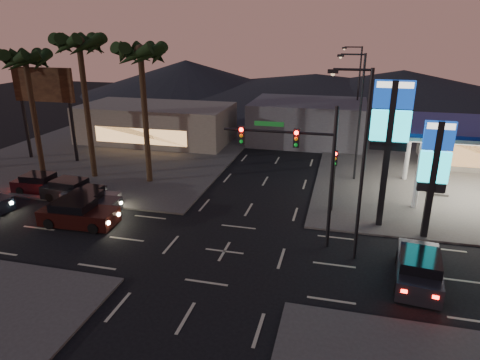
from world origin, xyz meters
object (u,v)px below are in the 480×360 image
(pylon_sign_short, at_px, (435,163))
(suv_station, at_px, (419,269))
(car_lane_a_front, at_px, (88,203))
(car_lane_a_mid, at_px, (78,214))
(traffic_signal_mast, at_px, (300,156))
(car_lane_b_rear, at_px, (42,184))
(car_lane_b_front, at_px, (90,197))
(car_lane_b_mid, at_px, (73,190))
(pylon_sign_tall, at_px, (390,126))

(pylon_sign_short, height_order, suv_station, pylon_sign_short)
(pylon_sign_short, relative_size, suv_station, 1.42)
(car_lane_a_front, xyz_separation_m, car_lane_a_mid, (0.56, -2.03, 0.11))
(traffic_signal_mast, relative_size, car_lane_a_front, 1.89)
(car_lane_a_mid, height_order, car_lane_b_rear, car_lane_a_mid)
(car_lane_a_front, bearing_deg, car_lane_b_front, 117.54)
(car_lane_b_mid, distance_m, car_lane_b_rear, 3.22)
(car_lane_b_mid, bearing_deg, car_lane_a_front, -35.24)
(pylon_sign_tall, bearing_deg, car_lane_a_front, -172.76)
(car_lane_a_front, relative_size, car_lane_b_mid, 0.90)
(car_lane_a_front, height_order, car_lane_b_rear, car_lane_b_rear)
(car_lane_a_front, bearing_deg, car_lane_b_rear, 156.71)
(car_lane_b_mid, bearing_deg, suv_station, -13.22)
(car_lane_b_front, xyz_separation_m, suv_station, (20.96, -4.73, 0.13))
(car_lane_a_mid, relative_size, car_lane_b_rear, 1.11)
(pylon_sign_short, bearing_deg, car_lane_a_mid, -170.67)
(suv_station, bearing_deg, traffic_signal_mast, 157.38)
(traffic_signal_mast, bearing_deg, suv_station, -22.62)
(car_lane_b_front, distance_m, car_lane_b_rear, 5.10)
(car_lane_a_mid, bearing_deg, suv_station, -4.83)
(pylon_sign_tall, bearing_deg, car_lane_b_mid, -177.93)
(traffic_signal_mast, relative_size, car_lane_a_mid, 1.62)
(car_lane_b_mid, relative_size, suv_station, 0.95)
(car_lane_a_front, relative_size, suv_station, 0.86)
(car_lane_a_front, xyz_separation_m, car_lane_b_front, (-0.54, 1.03, -0.02))
(car_lane_b_rear, bearing_deg, car_lane_a_mid, -36.05)
(pylon_sign_tall, height_order, pylon_sign_short, pylon_sign_tall)
(pylon_sign_short, distance_m, car_lane_b_mid, 24.08)
(car_lane_b_front, bearing_deg, car_lane_a_mid, -70.35)
(traffic_signal_mast, xyz_separation_m, car_lane_b_front, (-14.73, 2.13, -4.62))
(traffic_signal_mast, height_order, car_lane_b_front, traffic_signal_mast)
(car_lane_a_mid, xyz_separation_m, car_lane_b_front, (-1.09, 3.05, -0.13))
(car_lane_b_front, relative_size, suv_station, 0.83)
(pylon_sign_tall, distance_m, traffic_signal_mast, 6.02)
(car_lane_b_mid, height_order, car_lane_b_rear, car_lane_b_mid)
(pylon_sign_tall, xyz_separation_m, car_lane_b_front, (-19.47, -1.38, -5.79))
(car_lane_a_mid, height_order, car_lane_b_mid, car_lane_a_mid)
(car_lane_b_front, xyz_separation_m, car_lane_b_rear, (-4.92, 1.32, 0.05))
(car_lane_a_mid, bearing_deg, car_lane_b_front, 109.65)
(pylon_sign_short, bearing_deg, car_lane_b_front, -179.02)
(traffic_signal_mast, relative_size, car_lane_b_rear, 1.80)
(pylon_sign_tall, distance_m, car_lane_a_mid, 19.74)
(car_lane_b_mid, bearing_deg, traffic_signal_mast, -9.44)
(pylon_sign_tall, bearing_deg, car_lane_a_mid, -166.45)
(car_lane_b_rear, bearing_deg, suv_station, -13.17)
(car_lane_a_front, height_order, car_lane_b_mid, car_lane_b_mid)
(traffic_signal_mast, height_order, car_lane_a_front, traffic_signal_mast)
(car_lane_a_front, relative_size, car_lane_b_rear, 0.95)
(traffic_signal_mast, xyz_separation_m, car_lane_a_front, (-14.19, 1.11, -4.60))
(car_lane_a_mid, bearing_deg, car_lane_a_front, 105.31)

